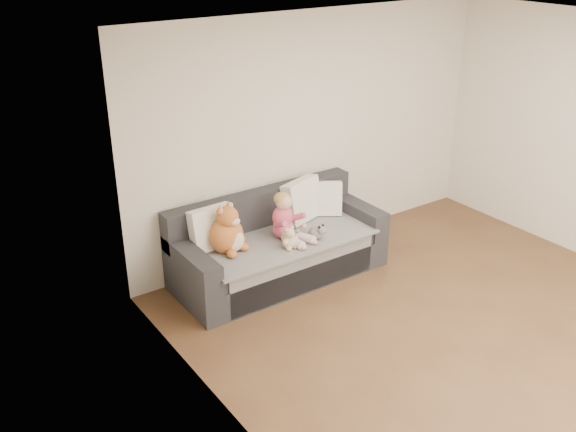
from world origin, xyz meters
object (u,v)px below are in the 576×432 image
Objects in this scene: sofa at (278,248)px; plush_cat at (228,233)px; toddler at (286,219)px; sippy_cup at (298,233)px; teddy_bear at (290,240)px.

plush_cat is at bearing -177.52° from sofa.
sofa is 0.38m from toddler.
plush_cat is 0.74m from sippy_cup.
plush_cat is 4.60× the size of sippy_cup.
plush_cat is (-0.62, 0.09, -0.01)m from toddler.
sofa is at bearing 92.01° from toddler.
sippy_cup is at bearing -34.46° from plush_cat.
teddy_bear is 2.04× the size of sippy_cup.
plush_cat is at bearing 166.04° from sippy_cup.
sippy_cup is (0.11, -0.20, 0.22)m from sofa.
teddy_bear is (0.52, -0.30, -0.10)m from plush_cat.
toddler is (0.03, -0.11, 0.37)m from sofa.
teddy_bear is at bearing -50.52° from plush_cat.
sofa reaches higher than sippy_cup.
toddler reaches higher than sippy_cup.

